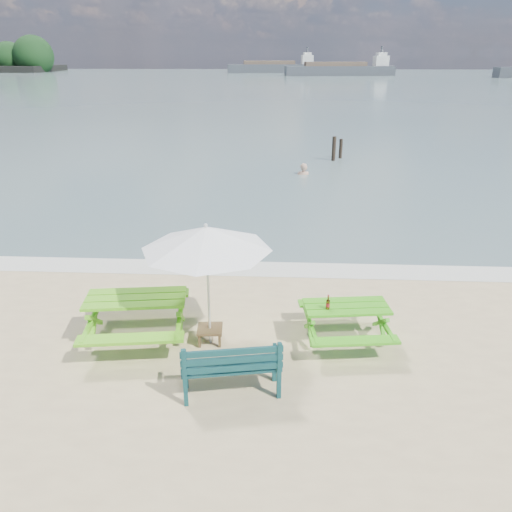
# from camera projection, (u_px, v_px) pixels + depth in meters

# --- Properties ---
(sea) EXTENTS (300.00, 300.00, 0.00)m
(sea) POSITION_uv_depth(u_px,v_px,m) (281.00, 83.00, 86.47)
(sea) COLOR slate
(sea) RESTS_ON ground
(foam_strip) EXTENTS (22.00, 0.90, 0.01)m
(foam_strip) POSITION_uv_depth(u_px,v_px,m) (251.00, 269.00, 12.14)
(foam_strip) COLOR silver
(foam_strip) RESTS_ON ground
(picnic_table_left) EXTENTS (2.02, 2.19, 0.85)m
(picnic_table_left) POSITION_uv_depth(u_px,v_px,m) (138.00, 319.00, 9.06)
(picnic_table_left) COLOR #5CB71B
(picnic_table_left) RESTS_ON ground
(picnic_table_right) EXTENTS (1.68, 1.83, 0.71)m
(picnic_table_right) POSITION_uv_depth(u_px,v_px,m) (345.00, 324.00, 9.02)
(picnic_table_right) COLOR green
(picnic_table_right) RESTS_ON ground
(park_bench) EXTENTS (1.57, 0.77, 0.93)m
(park_bench) POSITION_uv_depth(u_px,v_px,m) (232.00, 377.00, 7.64)
(park_bench) COLOR #0D3539
(park_bench) RESTS_ON ground
(side_table) EXTENTS (0.48, 0.48, 0.29)m
(side_table) POSITION_uv_depth(u_px,v_px,m) (210.00, 334.00, 9.03)
(side_table) COLOR brown
(side_table) RESTS_ON ground
(patio_umbrella) EXTENTS (2.39, 2.39, 2.21)m
(patio_umbrella) POSITION_uv_depth(u_px,v_px,m) (206.00, 238.00, 8.33)
(patio_umbrella) COLOR silver
(patio_umbrella) RESTS_ON ground
(beer_bottle) EXTENTS (0.07, 0.07, 0.27)m
(beer_bottle) POSITION_uv_depth(u_px,v_px,m) (328.00, 304.00, 8.72)
(beer_bottle) COLOR brown
(beer_bottle) RESTS_ON picnic_table_right
(swimmer) EXTENTS (0.68, 0.47, 1.79)m
(swimmer) POSITION_uv_depth(u_px,v_px,m) (303.00, 183.00, 21.76)
(swimmer) COLOR tan
(swimmer) RESTS_ON ground
(mooring_pilings) EXTENTS (0.58, 0.78, 1.36)m
(mooring_pilings) POSITION_uv_depth(u_px,v_px,m) (337.00, 151.00, 24.42)
(mooring_pilings) COLOR black
(mooring_pilings) RESTS_ON ground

